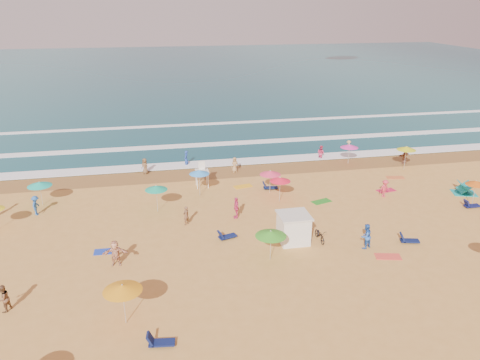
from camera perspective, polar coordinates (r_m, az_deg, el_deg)
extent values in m
plane|color=gold|center=(36.25, 2.33, -5.52)|extent=(220.00, 220.00, 0.00)
cube|color=#0C4756|center=(116.90, -7.40, 12.86)|extent=(220.00, 140.00, 0.18)
plane|color=olive|center=(47.52, -1.13, 1.10)|extent=(220.00, 220.00, 0.00)
cube|color=white|center=(49.81, -1.63, 2.16)|extent=(200.00, 2.20, 0.05)
cube|color=white|center=(56.41, -2.81, 4.41)|extent=(200.00, 1.60, 0.05)
cube|color=white|center=(65.97, -4.10, 6.83)|extent=(200.00, 1.20, 0.05)
cube|color=white|center=(33.69, 6.53, -5.92)|extent=(2.00, 2.00, 2.00)
cube|color=silver|center=(33.22, 6.61, -4.29)|extent=(2.20, 2.20, 0.12)
imported|color=black|center=(34.26, 9.70, -6.61)|extent=(0.64, 1.79, 0.93)
cone|color=orange|center=(25.68, -14.15, -12.63)|extent=(2.06, 2.06, 0.35)
cone|color=#F3365F|center=(41.57, 3.71, 0.90)|extent=(1.88, 1.88, 0.35)
cone|color=#CFD316|center=(50.22, 19.64, 3.68)|extent=(1.90, 1.90, 0.35)
cone|color=#D15611|center=(43.24, 26.84, -0.30)|extent=(1.66, 1.66, 0.35)
cone|color=#14A87E|center=(38.23, -10.19, -0.93)|extent=(1.81, 1.81, 0.35)
cone|color=red|center=(39.79, 4.92, 0.10)|extent=(1.77, 1.77, 0.35)
cone|color=green|center=(30.89, 3.79, -6.52)|extent=(2.07, 2.07, 0.35)
cone|color=#E232A1|center=(50.55, 13.20, 4.07)|extent=(1.87, 1.87, 0.35)
cone|color=#389CFF|center=(40.94, -5.00, 0.98)|extent=(1.76, 1.76, 0.35)
cone|color=#16B9A0|center=(42.42, -23.26, -0.44)|extent=(1.99, 1.99, 0.35)
cube|color=#0E1747|center=(25.08, -9.50, -18.97)|extent=(1.36, 0.71, 0.34)
cube|color=#0F1A4D|center=(34.22, -1.52, -6.89)|extent=(1.41, 0.92, 0.34)
cube|color=#0E1846|center=(35.76, 19.99, -6.96)|extent=(1.40, 0.87, 0.34)
cube|color=#0F154C|center=(43.68, 26.45, -2.82)|extent=(1.30, 0.56, 0.34)
cube|color=#0D1A45|center=(42.95, 3.75, -0.93)|extent=(1.36, 0.71, 0.34)
cube|color=#1D3AB8|center=(33.89, -15.95, -8.37)|extent=(1.72, 0.91, 0.03)
cube|color=#F4AD1B|center=(43.57, 0.36, -0.78)|extent=(1.84, 1.19, 0.03)
cube|color=#EC4637|center=(33.54, 17.60, -8.89)|extent=(1.85, 1.24, 0.03)
cube|color=#C91942|center=(44.67, 17.39, -1.22)|extent=(1.81, 1.12, 0.03)
cube|color=#278320|center=(40.92, 9.91, -2.59)|extent=(1.88, 1.32, 0.03)
cube|color=#D66532|center=(48.20, 18.40, 0.29)|extent=(1.83, 1.15, 0.03)
imported|color=#2344A3|center=(49.30, -6.59, 2.53)|extent=(0.56, 0.75, 1.85)
imported|color=#E3386D|center=(51.99, 9.81, 3.26)|extent=(0.99, 1.05, 1.72)
imported|color=brown|center=(36.24, -6.59, -4.32)|extent=(0.66, 0.63, 1.52)
imported|color=#DF376F|center=(37.06, -0.47, -3.38)|extent=(0.43, 1.03, 1.76)
imported|color=blue|center=(33.80, 15.09, -6.63)|extent=(1.08, 0.98, 1.82)
imported|color=#D53547|center=(42.91, 17.24, -0.99)|extent=(1.15, 0.85, 1.60)
imported|color=#9F6249|center=(52.53, 19.43, 2.80)|extent=(1.63, 1.07, 1.69)
imported|color=tan|center=(55.31, 13.10, 3.97)|extent=(0.81, 1.09, 1.50)
imported|color=tan|center=(47.05, -0.65, 1.88)|extent=(0.82, 0.61, 1.54)
imported|color=brown|center=(47.50, -11.52, 1.68)|extent=(0.90, 0.93, 1.61)
imported|color=brown|center=(29.64, -26.89, -12.76)|extent=(0.93, 0.99, 1.63)
imported|color=#255BAD|center=(41.02, -23.62, -2.86)|extent=(0.69, 1.10, 1.62)
imported|color=tan|center=(31.73, -14.95, -8.60)|extent=(1.65, 0.59, 1.76)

